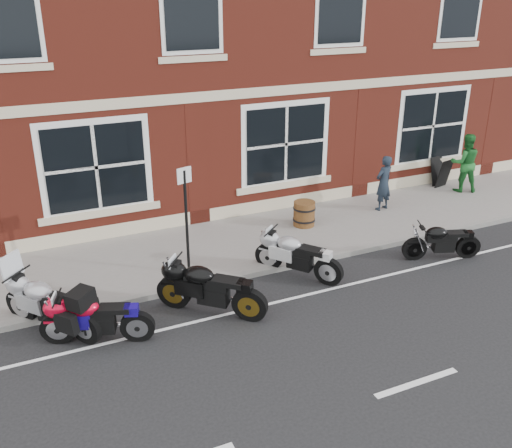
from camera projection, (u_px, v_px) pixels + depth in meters
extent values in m
plane|color=black|center=(321.00, 297.00, 11.66)|extent=(80.00, 80.00, 0.00)
cube|color=slate|center=(259.00, 240.00, 14.15)|extent=(30.00, 3.00, 0.12)
cube|color=slate|center=(288.00, 266.00, 12.82)|extent=(30.00, 0.16, 0.12)
cylinder|color=black|center=(24.00, 305.00, 10.73)|extent=(0.53, 0.62, 0.68)
cylinder|color=black|center=(86.00, 325.00, 10.08)|extent=(0.53, 0.62, 0.68)
cube|color=black|center=(49.00, 297.00, 10.28)|extent=(0.73, 0.83, 0.23)
ellipsoid|color=#99999E|center=(42.00, 289.00, 10.30)|extent=(0.67, 0.71, 0.34)
cube|color=black|center=(66.00, 298.00, 10.07)|extent=(0.58, 0.63, 0.11)
cube|color=silver|center=(17.00, 263.00, 10.38)|extent=(0.38, 0.31, 0.48)
cylinder|color=black|center=(58.00, 327.00, 10.08)|extent=(0.62, 0.35, 0.62)
cylinder|color=black|center=(138.00, 325.00, 10.14)|extent=(0.62, 0.35, 0.62)
cube|color=black|center=(93.00, 311.00, 9.98)|extent=(0.80, 0.50, 0.21)
ellipsoid|color=red|center=(84.00, 305.00, 9.93)|extent=(0.63, 0.52, 0.31)
cube|color=black|center=(115.00, 306.00, 9.97)|extent=(0.58, 0.43, 0.10)
cylinder|color=black|center=(175.00, 291.00, 11.20)|extent=(0.60, 0.57, 0.69)
cylinder|color=black|center=(250.00, 304.00, 10.75)|extent=(0.60, 0.57, 0.69)
cube|color=black|center=(209.00, 280.00, 10.85)|extent=(0.81, 0.78, 0.24)
ellipsoid|color=black|center=(201.00, 273.00, 10.84)|extent=(0.71, 0.70, 0.35)
cube|color=black|center=(230.00, 279.00, 10.69)|extent=(0.63, 0.61, 0.11)
cylinder|color=black|center=(269.00, 256.00, 12.71)|extent=(0.47, 0.60, 0.64)
cylinder|color=black|center=(329.00, 271.00, 12.05)|extent=(0.47, 0.60, 0.64)
cube|color=black|center=(297.00, 249.00, 12.27)|extent=(0.65, 0.79, 0.22)
ellipsoid|color=#A0A1A4|center=(291.00, 242.00, 12.30)|extent=(0.61, 0.66, 0.32)
cube|color=black|center=(314.00, 249.00, 12.06)|extent=(0.53, 0.60, 0.10)
cylinder|color=black|center=(414.00, 248.00, 13.16)|extent=(0.57, 0.30, 0.56)
cylinder|color=black|center=(467.00, 246.00, 13.26)|extent=(0.57, 0.30, 0.56)
cube|color=black|center=(440.00, 236.00, 13.10)|extent=(0.74, 0.44, 0.19)
ellipsoid|color=black|center=(435.00, 232.00, 13.04)|extent=(0.57, 0.47, 0.28)
cube|color=black|center=(456.00, 232.00, 13.10)|extent=(0.53, 0.38, 0.09)
imported|color=black|center=(384.00, 183.00, 15.62)|extent=(0.63, 0.49, 1.54)
imported|color=#1A5E24|center=(465.00, 163.00, 17.00)|extent=(1.06, 0.97, 1.76)
cylinder|color=#4D2B14|center=(304.00, 214.00, 14.73)|extent=(0.55, 0.55, 0.65)
cylinder|color=black|center=(304.00, 219.00, 14.79)|extent=(0.58, 0.58, 0.05)
cylinder|color=black|center=(304.00, 208.00, 14.67)|extent=(0.58, 0.58, 0.05)
cylinder|color=black|center=(187.00, 223.00, 11.98)|extent=(0.06, 0.06, 2.31)
cube|color=silver|center=(184.00, 175.00, 11.58)|extent=(0.33, 0.11, 0.34)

